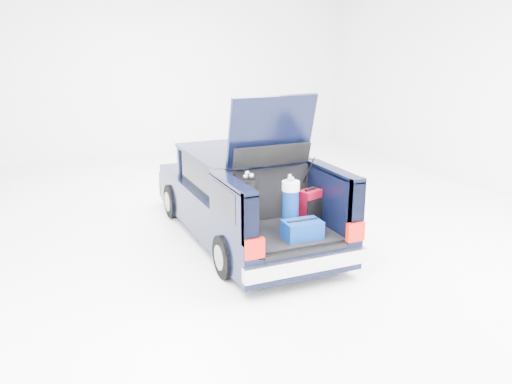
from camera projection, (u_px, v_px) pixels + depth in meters
name	position (u px, v px, depth m)	size (l,w,h in m)	color
ground	(244.00, 236.00, 9.09)	(14.00, 14.00, 0.00)	white
car	(241.00, 196.00, 8.99)	(1.87, 4.65, 2.47)	black
red_suitcase	(310.00, 207.00, 7.87)	(0.37, 0.31, 0.54)	maroon
black_golf_bag	(249.00, 207.00, 7.38)	(0.28, 0.29, 0.89)	black
blue_golf_bag	(290.00, 206.00, 7.54)	(0.30, 0.30, 0.82)	black
blue_duffel	(302.00, 229.00, 7.35)	(0.52, 0.35, 0.27)	navy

